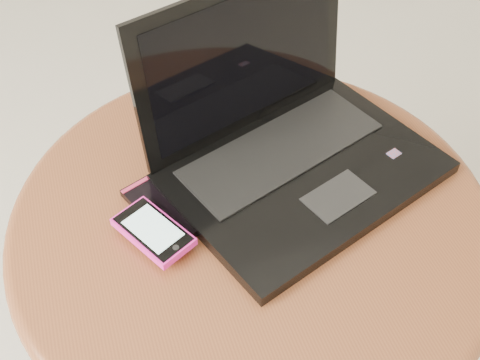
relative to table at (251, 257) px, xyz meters
name	(u,v)px	position (x,y,z in m)	size (l,w,h in m)	color
table	(251,257)	(0.00, 0.00, 0.00)	(0.67, 0.67, 0.53)	#512E15
laptop	(287,140)	(0.08, 0.07, 0.16)	(0.43, 0.39, 0.24)	black
phone_black	(166,208)	(-0.11, 0.03, 0.12)	(0.11, 0.14, 0.01)	black
phone_pink	(153,231)	(-0.14, -0.01, 0.13)	(0.10, 0.12, 0.01)	#FF24B1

